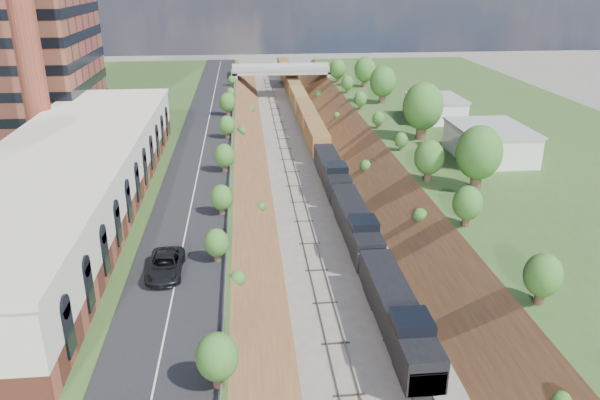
% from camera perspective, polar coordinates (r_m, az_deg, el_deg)
% --- Properties ---
extents(platform_left, '(44.00, 180.00, 5.00)m').
position_cam_1_polar(platform_left, '(88.78, -20.69, 2.86)').
color(platform_left, '#355623').
rests_on(platform_left, ground).
extents(platform_right, '(44.00, 180.00, 5.00)m').
position_cam_1_polar(platform_right, '(95.54, 21.14, 4.05)').
color(platform_right, '#355623').
rests_on(platform_right, ground).
extents(embankment_left, '(10.00, 180.00, 10.00)m').
position_cam_1_polar(embankment_left, '(86.40, -6.27, 1.90)').
color(embankment_left, olive).
rests_on(embankment_left, ground).
extents(embankment_right, '(10.00, 180.00, 10.00)m').
position_cam_1_polar(embankment_right, '(88.77, 8.08, 2.35)').
color(embankment_right, olive).
rests_on(embankment_right, ground).
extents(rail_left_track, '(1.58, 180.00, 0.18)m').
position_cam_1_polar(rail_left_track, '(86.63, -0.71, 2.15)').
color(rail_left_track, gray).
rests_on(rail_left_track, ground).
extents(rail_right_track, '(1.58, 180.00, 0.18)m').
position_cam_1_polar(rail_right_track, '(87.19, 2.70, 2.26)').
color(rail_right_track, gray).
rests_on(rail_right_track, ground).
extents(road, '(8.00, 180.00, 0.10)m').
position_cam_1_polar(road, '(85.06, -9.44, 5.00)').
color(road, black).
rests_on(road, platform_left).
extents(guardrail, '(0.10, 171.00, 0.70)m').
position_cam_1_polar(guardrail, '(84.54, -6.69, 5.40)').
color(guardrail, '#99999E').
rests_on(guardrail, platform_left).
extents(commercial_building, '(14.30, 62.30, 7.00)m').
position_cam_1_polar(commercial_building, '(65.50, -21.71, 1.93)').
color(commercial_building, brown).
rests_on(commercial_building, platform_left).
extents(smokestack, '(3.20, 3.20, 40.00)m').
position_cam_1_polar(smokestack, '(82.01, -25.61, 16.88)').
color(smokestack, brown).
rests_on(smokestack, platform_left).
extents(overpass, '(24.50, 8.30, 7.40)m').
position_cam_1_polar(overpass, '(145.76, -1.80, 12.02)').
color(overpass, gray).
rests_on(overpass, ground).
extents(white_building_near, '(9.00, 12.00, 4.00)m').
position_cam_1_polar(white_building_near, '(83.40, 18.02, 5.30)').
color(white_building_near, silver).
rests_on(white_building_near, platform_right).
extents(white_building_far, '(8.00, 10.00, 3.60)m').
position_cam_1_polar(white_building_far, '(103.20, 13.06, 8.63)').
color(white_building_far, silver).
rests_on(white_building_far, platform_right).
extents(tree_right_large, '(5.25, 5.25, 7.61)m').
position_cam_1_polar(tree_right_large, '(69.66, 17.06, 4.39)').
color(tree_right_large, '#473323').
rests_on(tree_right_large, platform_right).
extents(tree_left_crest, '(2.45, 2.45, 3.55)m').
position_cam_1_polar(tree_left_crest, '(46.85, -7.85, -6.29)').
color(tree_left_crest, '#473323').
rests_on(tree_left_crest, platform_left).
extents(freight_train, '(2.94, 149.90, 4.55)m').
position_cam_1_polar(freight_train, '(113.55, 0.70, 8.11)').
color(freight_train, black).
rests_on(freight_train, ground).
extents(suv, '(2.85, 6.07, 1.68)m').
position_cam_1_polar(suv, '(50.00, -13.01, -6.21)').
color(suv, black).
rests_on(suv, road).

